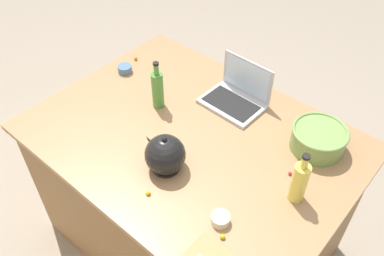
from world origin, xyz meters
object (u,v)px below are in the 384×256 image
(bottle_olive, at_px, (158,89))
(ramekin_medium, at_px, (125,69))
(kettle, at_px, (165,155))
(ramekin_small, at_px, (220,219))
(bottle_oil, at_px, (299,182))
(mixing_bowl_large, at_px, (319,138))
(laptop, at_px, (237,95))

(bottle_olive, relative_size, ramekin_medium, 3.37)
(kettle, xyz_separation_m, ramekin_small, (-0.36, 0.07, -0.06))
(bottle_oil, xyz_separation_m, kettle, (0.52, 0.23, -0.02))
(bottle_oil, bearing_deg, ramekin_medium, -6.37)
(ramekin_small, bearing_deg, kettle, -10.37)
(mixing_bowl_large, xyz_separation_m, bottle_oil, (-0.07, 0.31, 0.04))
(laptop, relative_size, mixing_bowl_large, 1.23)
(laptop, relative_size, ramekin_medium, 3.99)
(laptop, bearing_deg, kettle, 93.04)
(laptop, distance_m, kettle, 0.57)
(bottle_olive, relative_size, kettle, 1.25)
(mixing_bowl_large, distance_m, bottle_oil, 0.33)
(ramekin_small, bearing_deg, bottle_olive, -27.10)
(bottle_olive, xyz_separation_m, ramekin_medium, (0.35, -0.08, -0.09))
(laptop, relative_size, ramekin_small, 4.15)
(ramekin_small, relative_size, ramekin_medium, 0.96)
(laptop, distance_m, bottle_oil, 0.65)
(bottle_oil, distance_m, ramekin_medium, 1.20)
(bottle_oil, bearing_deg, bottle_olive, -3.29)
(mixing_bowl_large, xyz_separation_m, kettle, (0.45, 0.55, 0.02))
(bottle_olive, bearing_deg, kettle, 138.53)
(laptop, relative_size, bottle_oil, 1.23)
(bottle_oil, distance_m, kettle, 0.57)
(laptop, bearing_deg, mixing_bowl_large, 177.27)
(ramekin_small, bearing_deg, mixing_bowl_large, -98.14)
(kettle, bearing_deg, laptop, -86.96)
(laptop, distance_m, ramekin_small, 0.74)
(laptop, height_order, bottle_oil, bottle_oil)
(ramekin_small, bearing_deg, laptop, -58.48)
(mixing_bowl_large, relative_size, kettle, 1.20)
(ramekin_medium, bearing_deg, kettle, 151.34)
(laptop, bearing_deg, bottle_olive, 45.13)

